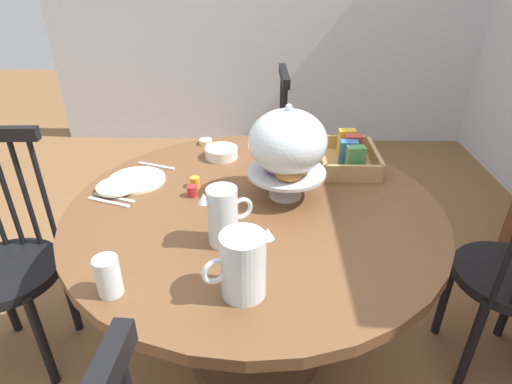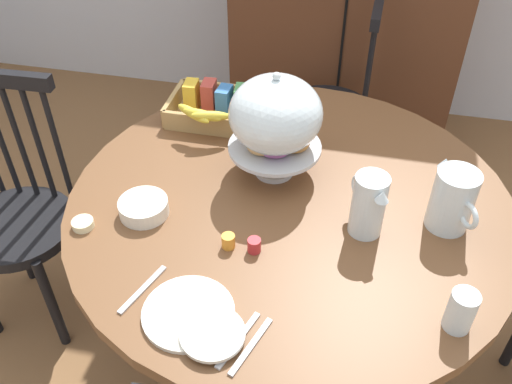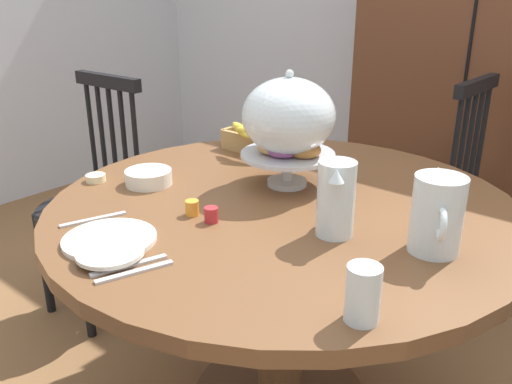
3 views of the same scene
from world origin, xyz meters
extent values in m
plane|color=brown|center=(0.00, 0.00, 0.00)|extent=(10.00, 10.00, 0.00)
cylinder|color=brown|center=(0.00, 0.00, 0.72)|extent=(1.31, 1.31, 0.04)
cylinder|color=brown|center=(0.00, 0.00, 0.39)|extent=(0.14, 0.14, 0.63)
cylinder|color=brown|center=(0.00, 0.00, 0.03)|extent=(0.56, 0.56, 0.06)
cylinder|color=black|center=(0.02, 0.96, 0.45)|extent=(0.40, 0.40, 0.04)
cylinder|color=black|center=(-0.12, 1.10, 0.23)|extent=(0.04, 0.04, 0.45)
cylinder|color=black|center=(-0.13, 0.82, 0.23)|extent=(0.04, 0.04, 0.45)
cylinder|color=black|center=(0.15, 0.82, 0.23)|extent=(0.04, 0.04, 0.45)
cylinder|color=black|center=(0.17, 0.81, 0.69)|extent=(0.02, 0.02, 0.48)
cylinder|color=black|center=(-0.96, -0.03, 0.45)|extent=(0.40, 0.40, 0.04)
cylinder|color=black|center=(-1.09, -0.18, 0.23)|extent=(0.04, 0.04, 0.45)
cylinder|color=black|center=(-0.81, -0.17, 0.23)|extent=(0.04, 0.04, 0.45)
cylinder|color=black|center=(-1.10, 0.10, 0.23)|extent=(0.04, 0.04, 0.45)
cylinder|color=black|center=(-0.82, 0.11, 0.23)|extent=(0.04, 0.04, 0.45)
cylinder|color=black|center=(-1.10, 0.12, 0.69)|extent=(0.02, 0.02, 0.48)
cylinder|color=black|center=(-1.03, 0.12, 0.69)|extent=(0.02, 0.02, 0.48)
cylinder|color=black|center=(-0.96, 0.13, 0.69)|extent=(0.02, 0.02, 0.48)
cylinder|color=black|center=(-0.89, 0.13, 0.69)|extent=(0.02, 0.02, 0.48)
cylinder|color=black|center=(-0.82, 0.13, 0.69)|extent=(0.02, 0.02, 0.48)
cube|color=black|center=(-0.96, 0.13, 0.95)|extent=(0.36, 0.05, 0.05)
cylinder|color=black|center=(0.05, -0.95, 0.45)|extent=(0.40, 0.40, 0.04)
cylinder|color=black|center=(0.18, -0.80, 0.23)|extent=(0.04, 0.04, 0.45)
cylinder|color=black|center=(-0.09, -1.09, 0.23)|extent=(0.04, 0.04, 0.45)
cylinder|color=black|center=(-0.10, -0.81, 0.23)|extent=(0.04, 0.04, 0.45)
cylinder|color=black|center=(-0.11, -0.96, 0.69)|extent=(0.02, 0.02, 0.48)
cylinder|color=black|center=(-0.12, -0.89, 0.69)|extent=(0.02, 0.02, 0.48)
cylinder|color=black|center=(-0.12, -0.82, 0.69)|extent=(0.02, 0.02, 0.48)
cylinder|color=silver|center=(-0.07, 0.11, 0.75)|extent=(0.12, 0.12, 0.02)
cylinder|color=silver|center=(-0.07, 0.11, 0.79)|extent=(0.03, 0.03, 0.09)
cylinder|color=silver|center=(-0.07, 0.11, 0.84)|extent=(0.28, 0.28, 0.01)
torus|color=#B27033|center=(-0.01, 0.12, 0.86)|extent=(0.10, 0.10, 0.03)
torus|color=#D19347|center=(-0.06, 0.14, 0.86)|extent=(0.10, 0.10, 0.03)
torus|color=#935628|center=(-0.13, 0.15, 0.86)|extent=(0.10, 0.10, 0.03)
torus|color=tan|center=(-0.10, 0.08, 0.86)|extent=(0.10, 0.10, 0.03)
torus|color=#994C84|center=(-0.06, 0.08, 0.86)|extent=(0.10, 0.10, 0.03)
ellipsoid|color=silver|center=(-0.07, 0.11, 0.95)|extent=(0.27, 0.27, 0.22)
sphere|color=silver|center=(-0.07, 0.11, 1.07)|extent=(0.02, 0.02, 0.02)
cylinder|color=silver|center=(0.44, -0.01, 0.83)|extent=(0.12, 0.12, 0.18)
cylinder|color=orange|center=(0.44, -0.01, 0.80)|extent=(0.10, 0.10, 0.12)
cone|color=silver|center=(0.41, 0.04, 0.91)|extent=(0.05, 0.05, 0.03)
torus|color=silver|center=(0.47, -0.08, 0.84)|extent=(0.05, 0.07, 0.07)
cylinder|color=silver|center=(0.22, -0.09, 0.83)|extent=(0.09, 0.09, 0.19)
cylinder|color=white|center=(0.22, -0.09, 0.80)|extent=(0.08, 0.08, 0.13)
cone|color=silver|center=(0.25, -0.14, 0.91)|extent=(0.05, 0.05, 0.03)
torus|color=silver|center=(0.19, -0.03, 0.84)|extent=(0.05, 0.07, 0.07)
cube|color=tan|center=(-0.33, 0.37, 0.75)|extent=(0.30, 0.22, 0.01)
cube|color=tan|center=(-0.33, 0.26, 0.78)|extent=(0.30, 0.02, 0.07)
cube|color=tan|center=(-0.33, 0.48, 0.78)|extent=(0.30, 0.02, 0.07)
cube|color=tan|center=(-0.48, 0.37, 0.78)|extent=(0.02, 0.22, 0.07)
cube|color=tan|center=(-0.18, 0.37, 0.78)|extent=(0.02, 0.22, 0.07)
cube|color=gold|center=(-0.42, 0.38, 0.81)|extent=(0.05, 0.07, 0.11)
cube|color=#B23D33|center=(-0.36, 0.39, 0.81)|extent=(0.05, 0.07, 0.11)
cube|color=#336BAD|center=(-0.30, 0.37, 0.81)|extent=(0.05, 0.07, 0.11)
cube|color=#47894C|center=(-0.24, 0.39, 0.81)|extent=(0.05, 0.07, 0.11)
ellipsoid|color=yellow|center=(-0.36, 0.23, 0.84)|extent=(0.14, 0.08, 0.05)
ellipsoid|color=yellow|center=(-0.33, 0.23, 0.84)|extent=(0.13, 0.03, 0.05)
ellipsoid|color=yellow|center=(-0.30, 0.23, 0.84)|extent=(0.14, 0.08, 0.05)
cylinder|color=white|center=(-0.16, -0.46, 0.75)|extent=(0.22, 0.22, 0.01)
cylinder|color=white|center=(-0.09, -0.51, 0.76)|extent=(0.15, 0.15, 0.01)
cylinder|color=white|center=(-0.39, -0.15, 0.76)|extent=(0.14, 0.14, 0.04)
cylinder|color=silver|center=(0.45, -0.36, 0.80)|extent=(0.06, 0.06, 0.11)
cylinder|color=beige|center=(-0.54, -0.24, 0.75)|extent=(0.06, 0.06, 0.02)
cylinder|color=#B7282D|center=(-0.06, -0.23, 0.76)|extent=(0.04, 0.04, 0.04)
cylinder|color=orange|center=(-0.13, -0.23, 0.76)|extent=(0.04, 0.04, 0.04)
cube|color=silver|center=(-0.03, -0.51, 0.74)|extent=(0.07, 0.17, 0.01)
cube|color=silver|center=(0.00, -0.52, 0.74)|extent=(0.07, 0.17, 0.01)
cube|color=silver|center=(-0.30, -0.42, 0.74)|extent=(0.07, 0.17, 0.01)
camera|label=1|loc=(1.27, 0.04, 1.51)|focal=29.71mm
camera|label=2|loc=(0.16, -1.20, 1.81)|focal=38.64mm
camera|label=3|loc=(0.83, -1.11, 1.32)|focal=37.75mm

